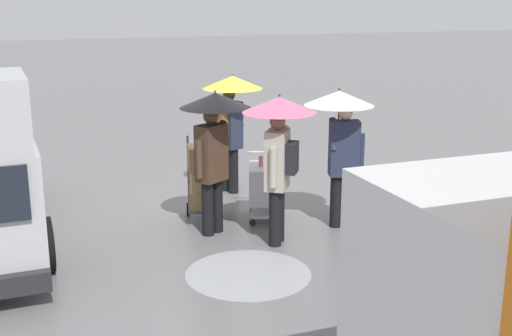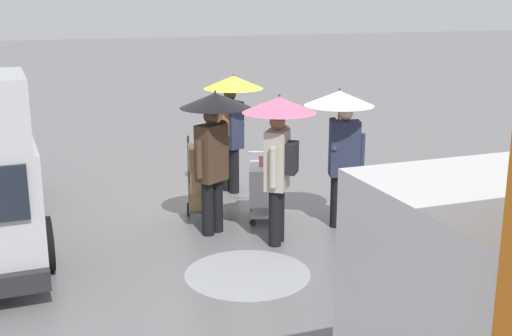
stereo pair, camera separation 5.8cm
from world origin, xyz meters
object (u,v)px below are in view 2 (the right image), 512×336
object	(u,v)px
pedestrian_black_side	(232,106)
pedestrian_white_side	(341,126)
pedestrian_far_side	(279,136)
hand_dolly_boxes	(203,179)
pedestrian_pink_side	(214,129)
shopping_cart_vendor	(266,185)

from	to	relation	value
pedestrian_black_side	pedestrian_white_side	distance (m)	2.51
pedestrian_far_side	pedestrian_white_side	bearing A→B (deg)	-165.07
hand_dolly_boxes	pedestrian_far_side	size ratio (longest dim) A/B	0.61
pedestrian_pink_side	pedestrian_black_side	xyz separation A→B (m)	(-0.86, -1.90, -0.01)
pedestrian_white_side	pedestrian_far_side	world-z (taller)	same
pedestrian_black_side	pedestrian_far_side	size ratio (longest dim) A/B	1.00
shopping_cart_vendor	pedestrian_pink_side	size ratio (longest dim) A/B	0.49
hand_dolly_boxes	pedestrian_black_side	distance (m)	1.82
pedestrian_black_side	shopping_cart_vendor	bearing A→B (deg)	92.21
pedestrian_far_side	hand_dolly_boxes	bearing A→B (deg)	-59.00
hand_dolly_boxes	pedestrian_black_side	xyz separation A→B (m)	(-0.88, -1.32, 0.89)
shopping_cart_vendor	pedestrian_black_side	bearing A→B (deg)	-87.79
pedestrian_pink_side	pedestrian_far_side	xyz separation A→B (m)	(-0.75, 0.69, -0.01)
pedestrian_black_side	pedestrian_pink_side	bearing A→B (deg)	65.70
pedestrian_black_side	pedestrian_far_side	xyz separation A→B (m)	(0.11, 2.60, 0.00)
shopping_cart_vendor	pedestrian_black_side	world-z (taller)	pedestrian_black_side
pedestrian_pink_side	pedestrian_black_side	size ratio (longest dim) A/B	1.00
shopping_cart_vendor	pedestrian_pink_side	world-z (taller)	pedestrian_pink_side
hand_dolly_boxes	pedestrian_black_side	bearing A→B (deg)	-123.71
pedestrian_pink_side	pedestrian_far_side	size ratio (longest dim) A/B	1.00
pedestrian_pink_side	pedestrian_black_side	distance (m)	2.09
shopping_cart_vendor	pedestrian_far_side	bearing A→B (deg)	79.93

